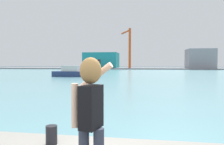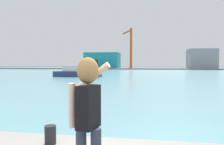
{
  "view_description": "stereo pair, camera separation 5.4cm",
  "coord_description": "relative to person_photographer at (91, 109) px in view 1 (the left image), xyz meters",
  "views": [
    {
      "loc": [
        0.83,
        -2.73,
        2.33
      ],
      "look_at": [
        -0.51,
        5.67,
        1.98
      ],
      "focal_mm": 34.7,
      "sensor_mm": 36.0,
      "label": 1
    },
    {
      "loc": [
        0.89,
        -2.72,
        2.33
      ],
      "look_at": [
        -0.51,
        5.67,
        1.98
      ],
      "focal_mm": 34.7,
      "sensor_mm": 36.0,
      "label": 2
    }
  ],
  "objects": [
    {
      "name": "far_shore_dock",
      "position": [
        -0.12,
        92.02,
        -1.49
      ],
      "size": [
        140.0,
        20.0,
        0.49
      ],
      "primitive_type": "cube",
      "color": "gray",
      "rests_on": "ground_plane"
    },
    {
      "name": "person_photographer",
      "position": [
        0.0,
        0.0,
        0.0
      ],
      "size": [
        0.53,
        0.57,
        1.74
      ],
      "rotation": [
        0.0,
        0.0,
        1.33
      ],
      "color": "#2D3342",
      "rests_on": "quay_promenade"
    },
    {
      "name": "boat_moored",
      "position": [
        -11.78,
        34.13,
        -1.03
      ],
      "size": [
        8.42,
        2.33,
        1.96
      ],
      "rotation": [
        0.0,
        0.0,
        0.01
      ],
      "color": "navy",
      "rests_on": "harbor_water"
    },
    {
      "name": "warehouse_left",
      "position": [
        -19.06,
        91.69,
        2.05
      ],
      "size": [
        14.57,
        11.43,
        6.59
      ],
      "primitive_type": "cube",
      "color": "teal",
      "rests_on": "far_shore_dock"
    },
    {
      "name": "port_crane",
      "position": [
        -6.68,
        87.89,
        8.72
      ],
      "size": [
        5.19,
        10.41,
        16.36
      ],
      "color": "#D84C19",
      "rests_on": "far_shore_dock"
    },
    {
      "name": "warehouse_right",
      "position": [
        22.2,
        89.94,
        2.6
      ],
      "size": [
        10.37,
        10.24,
        7.69
      ],
      "primitive_type": "cube",
      "color": "gray",
      "rests_on": "far_shore_dock"
    },
    {
      "name": "harbor_water",
      "position": [
        -0.12,
        52.02,
        -1.73
      ],
      "size": [
        140.0,
        100.0,
        0.02
      ],
      "primitive_type": "cube",
      "color": "#6BA8B2",
      "rests_on": "ground_plane"
    },
    {
      "name": "ground_plane",
      "position": [
        -0.12,
        50.02,
        -1.74
      ],
      "size": [
        220.0,
        220.0,
        0.0
      ],
      "primitive_type": "plane",
      "color": "#334751"
    },
    {
      "name": "harbor_bollard",
      "position": [
        -1.21,
        1.43,
        -0.87
      ],
      "size": [
        0.23,
        0.23,
        0.38
      ],
      "primitive_type": "cylinder",
      "color": "black",
      "rests_on": "quay_promenade"
    }
  ]
}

